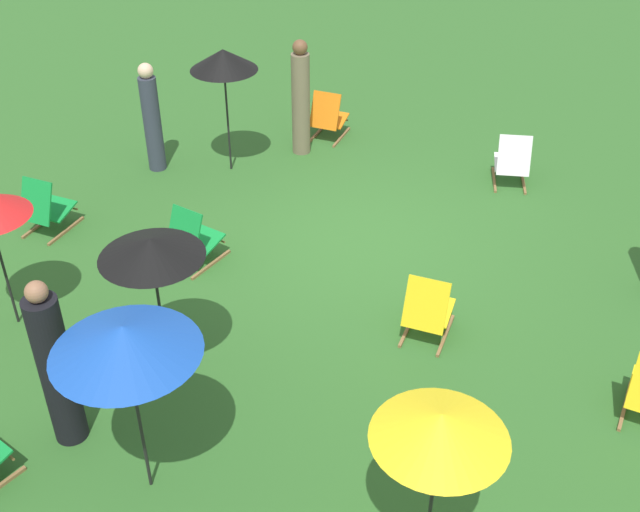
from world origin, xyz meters
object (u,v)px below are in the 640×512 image
deckchair_3 (428,310)px  umbrella_1 (124,340)px  person_0 (56,368)px  umbrella_0 (151,248)px  deckchair_8 (193,239)px  umbrella_3 (441,427)px  person_2 (301,100)px  umbrella_2 (223,60)px  person_3 (152,119)px  deckchair_6 (512,162)px  deckchair_2 (328,117)px  deckchair_7 (46,208)px

deckchair_3 → umbrella_1: bearing=58.5°
person_0 → umbrella_0: bearing=-150.6°
deckchair_8 → umbrella_3: (-4.15, 2.91, 1.24)m
deckchair_8 → person_2: person_2 is taller
umbrella_2 → person_0: size_ratio=1.03×
umbrella_2 → person_3: size_ratio=1.13×
deckchair_3 → person_0: 4.03m
deckchair_6 → person_0: person_0 is taller
umbrella_3 → deckchair_8: bearing=-35.1°
person_2 → deckchair_6: bearing=-78.8°
umbrella_3 → umbrella_1: bearing=7.3°
umbrella_3 → person_3: size_ratio=1.01×
deckchair_2 → person_3: bearing=44.1°
deckchair_7 → deckchair_8: same height
umbrella_2 → person_2: 1.53m
deckchair_6 → deckchair_8: same height
deckchair_7 → umbrella_2: 3.28m
deckchair_3 → umbrella_0: (2.30, 1.83, 1.30)m
umbrella_0 → person_3: (2.86, -3.91, -0.83)m
deckchair_3 → person_3: (5.16, -2.08, 0.47)m
umbrella_1 → umbrella_3: 2.59m
umbrella_1 → person_0: (1.07, -0.18, -0.88)m
deckchair_2 → person_0: size_ratio=0.44×
deckchair_2 → umbrella_2: size_ratio=0.43×
umbrella_0 → person_0: 1.42m
deckchair_8 → deckchair_7: bearing=13.6°
deckchair_3 → person_3: 5.58m
deckchair_3 → deckchair_2: bearing=-57.0°
deckchair_7 → person_3: bearing=-99.7°
deckchair_8 → person_3: bearing=-36.7°
deckchair_2 → deckchair_7: (2.28, 4.30, 0.00)m
umbrella_1 → person_3: (3.53, -5.20, -0.93)m
deckchair_8 → person_0: bearing=108.0°
umbrella_3 → deckchair_7: bearing=-23.0°
deckchair_7 → umbrella_3: 7.05m
deckchair_7 → person_2: 4.24m
deckchair_8 → umbrella_2: 2.95m
person_3 → person_2: bearing=25.3°
deckchair_7 → person_0: size_ratio=0.44×
deckchair_2 → person_3: person_3 is taller
umbrella_1 → person_2: bearing=-75.5°
deckchair_2 → umbrella_0: 6.24m
deckchair_2 → deckchair_7: size_ratio=1.00×
umbrella_1 → person_0: umbrella_1 is taller
deckchair_3 → umbrella_0: umbrella_0 is taller
deckchair_2 → person_0: bearing=90.8°
umbrella_2 → person_0: (-1.40, 5.49, -0.89)m
person_3 → umbrella_1: bearing=-70.0°
umbrella_0 → umbrella_1: (-0.67, 1.30, 0.09)m
deckchair_3 → person_0: (2.69, 2.95, 0.52)m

